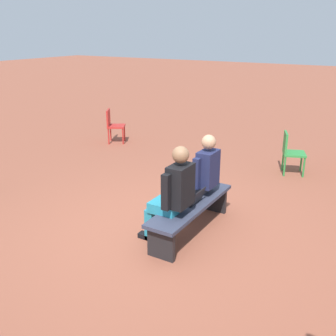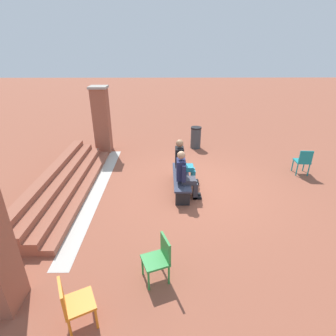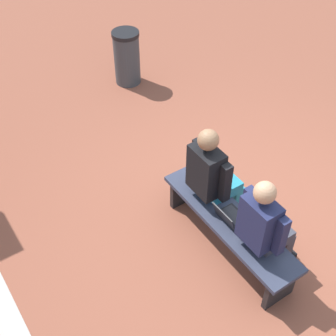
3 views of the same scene
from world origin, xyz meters
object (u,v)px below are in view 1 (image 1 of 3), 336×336
at_px(laptop, 193,199).
at_px(person_adult, 173,193).
at_px(person_student, 201,175).
at_px(plastic_chair_far_left, 113,124).
at_px(plastic_chair_foreground, 290,150).
at_px(bench, 191,209).

bearing_deg(laptop, person_adult, -11.29).
height_order(person_student, person_adult, person_adult).
bearing_deg(plastic_chair_far_left, person_student, 54.38).
bearing_deg(person_adult, person_student, 179.86).
xyz_separation_m(laptop, plastic_chair_foreground, (-3.13, 0.53, -0.02)).
bearing_deg(bench, person_adult, -9.90).
bearing_deg(person_student, bench, 9.22).
bearing_deg(person_adult, laptop, 168.71).
bearing_deg(plastic_chair_foreground, person_student, -12.54).
xyz_separation_m(person_adult, plastic_chair_far_left, (-3.56, -3.83, -0.25)).
xyz_separation_m(bench, person_adult, (0.40, -0.07, 0.37)).
bearing_deg(bench, person_student, -170.78).
height_order(person_student, plastic_chair_foreground, person_student).
height_order(person_student, plastic_chair_far_left, person_student).
bearing_deg(person_adult, plastic_chair_far_left, -132.86).
height_order(person_adult, plastic_chair_foreground, person_adult).
relative_size(laptop, plastic_chair_far_left, 0.38).
bearing_deg(person_adult, bench, 170.10).
bearing_deg(plastic_chair_foreground, person_adult, -9.77).
xyz_separation_m(person_student, laptop, (0.40, 0.08, -0.21)).
height_order(bench, person_student, person_student).
bearing_deg(laptop, person_student, -168.88).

